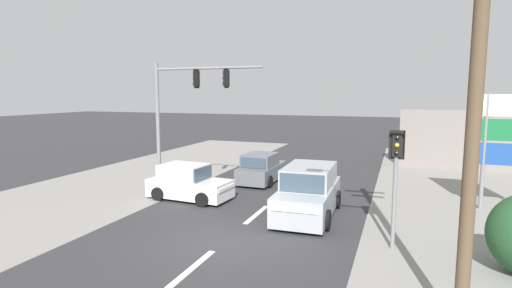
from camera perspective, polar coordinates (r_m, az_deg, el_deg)
The scene contains 13 objects.
ground_plane at distance 12.87m, azimuth -4.63°, elevation -13.75°, with size 140.00×140.00×0.00m, color #303033.
lane_dash_near at distance 11.23m, azimuth -9.08°, elevation -17.06°, with size 0.20×2.40×0.01m, color silver.
lane_dash_mid at distance 15.50m, azimuth 0.06°, elevation -10.02°, with size 0.20×2.40×0.01m, color silver.
lane_dash_far at distance 20.11m, azimuth 4.95°, elevation -6.00°, with size 0.20×2.40×0.01m, color silver.
kerb_left_verge at distance 20.66m, azimuth -21.80°, elevation -6.12°, with size 8.00×40.00×0.02m, color gray.
utility_pole_foreground_right at distance 8.11m, azimuth 28.05°, elevation 8.95°, with size 3.78×0.33×9.23m.
traffic_signal_mast at distance 18.54m, azimuth -10.58°, elevation 5.72°, with size 5.29×0.45×6.00m.
pedestal_signal_right_kerb at distance 12.26m, azimuth 19.32°, elevation -3.46°, with size 0.44×0.29×3.56m.
shopping_plaza_sign at distance 18.18m, azimuth 32.56°, elevation 0.99°, with size 2.10×0.16×4.60m.
shopfront_wall_far at distance 27.70m, azimuth 32.29°, elevation 0.33°, with size 12.00×1.00×3.60m, color gray.
hatchback_oncoming_mid at distance 20.77m, azimuth 0.78°, elevation -3.57°, with size 1.83×3.66×1.53m.
suv_crossing_left at distance 15.29m, azimuth 7.50°, elevation -6.90°, with size 2.15×4.58×1.90m.
hatchback_receding_far at distance 17.74m, azimuth -9.65°, elevation -5.56°, with size 3.74×1.99×1.53m.
Camera 1 is at (5.04, -10.91, 4.62)m, focal length 28.00 mm.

